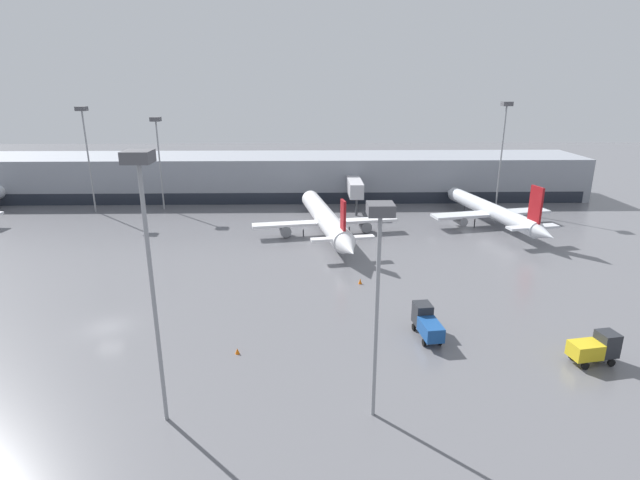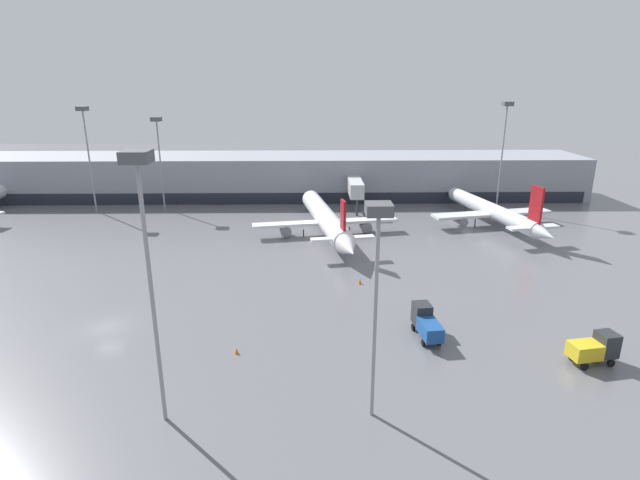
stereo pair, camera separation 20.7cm
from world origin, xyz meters
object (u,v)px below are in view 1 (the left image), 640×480
at_px(traffic_cone_2, 360,281).
at_px(apron_light_mast_2, 145,219).
at_px(parked_jet_0, 326,219).
at_px(apron_light_mast_5, 157,137).
at_px(apron_light_mast_0, 504,127).
at_px(traffic_cone_4, 237,351).
at_px(parked_jet_1, 492,211).
at_px(service_truck_1, 595,347).
at_px(service_truck_0, 427,322).
at_px(apron_light_mast_7, 85,131).
at_px(apron_light_mast_3, 379,251).

relative_size(traffic_cone_2, apron_light_mast_2, 0.03).
bearing_deg(parked_jet_0, apron_light_mast_5, 50.96).
bearing_deg(apron_light_mast_0, apron_light_mast_2, -126.99).
height_order(traffic_cone_4, apron_light_mast_2, apron_light_mast_2).
bearing_deg(apron_light_mast_5, apron_light_mast_0, -1.43).
bearing_deg(parked_jet_1, service_truck_1, 160.13).
relative_size(parked_jet_0, apron_light_mast_5, 2.03).
bearing_deg(service_truck_0, apron_light_mast_5, 31.13).
bearing_deg(apron_light_mast_2, service_truck_0, 28.81).
height_order(parked_jet_0, service_truck_0, parked_jet_0).
height_order(parked_jet_1, apron_light_mast_2, apron_light_mast_2).
xyz_separation_m(parked_jet_0, apron_light_mast_5, (-31.76, 17.80, 11.55)).
relative_size(service_truck_1, apron_light_mast_2, 0.22).
bearing_deg(traffic_cone_2, parked_jet_1, 45.44).
relative_size(apron_light_mast_5, apron_light_mast_7, 0.90).
distance_m(apron_light_mast_2, apron_light_mast_3, 15.89).
bearing_deg(service_truck_0, traffic_cone_4, 92.82).
height_order(parked_jet_0, apron_light_mast_2, apron_light_mast_2).
bearing_deg(parked_jet_1, apron_light_mast_3, 140.53).
height_order(parked_jet_1, traffic_cone_2, parked_jet_1).
xyz_separation_m(traffic_cone_2, traffic_cone_4, (-13.19, -16.68, -0.06)).
xyz_separation_m(traffic_cone_4, apron_light_mast_2, (-4.07, -9.40, 15.48)).
bearing_deg(apron_light_mast_5, parked_jet_1, -12.09).
xyz_separation_m(apron_light_mast_3, apron_light_mast_7, (-46.74, 63.39, 2.28)).
bearing_deg(apron_light_mast_5, traffic_cone_2, -47.99).
relative_size(parked_jet_1, service_truck_1, 7.38).
bearing_deg(traffic_cone_4, parked_jet_1, 47.71).
relative_size(service_truck_0, apron_light_mast_2, 0.26).
height_order(service_truck_1, apron_light_mast_0, apron_light_mast_0).
height_order(service_truck_1, traffic_cone_4, service_truck_1).
bearing_deg(parked_jet_0, apron_light_mast_2, 154.32).
height_order(service_truck_0, traffic_cone_4, service_truck_0).
bearing_deg(traffic_cone_2, apron_light_mast_2, -123.50).
distance_m(service_truck_1, apron_light_mast_3, 24.99).
bearing_deg(apron_light_mast_0, apron_light_mast_5, 178.57).
xyz_separation_m(traffic_cone_2, apron_light_mast_7, (-48.30, 37.54, 15.24)).
bearing_deg(apron_light_mast_7, traffic_cone_2, -37.86).
bearing_deg(apron_light_mast_7, apron_light_mast_3, -53.60).
bearing_deg(parked_jet_0, traffic_cone_2, 179.94).
height_order(parked_jet_0, parked_jet_1, parked_jet_1).
xyz_separation_m(traffic_cone_2, apron_light_mast_2, (-17.26, -26.08, 15.42)).
xyz_separation_m(apron_light_mast_0, apron_light_mast_7, (-79.08, -0.15, -0.53)).
xyz_separation_m(service_truck_1, apron_light_mast_2, (-36.63, -7.17, 14.21)).
xyz_separation_m(apron_light_mast_5, apron_light_mast_7, (-12.85, -1.81, 1.39)).
bearing_deg(service_truck_1, apron_light_mast_5, 123.35).
relative_size(apron_light_mast_0, apron_light_mast_7, 1.04).
bearing_deg(apron_light_mast_0, parked_jet_0, -154.90).
height_order(service_truck_0, traffic_cone_2, service_truck_0).
bearing_deg(apron_light_mast_0, parked_jet_1, -113.37).
xyz_separation_m(service_truck_0, traffic_cone_2, (-5.25, 13.70, -1.22)).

